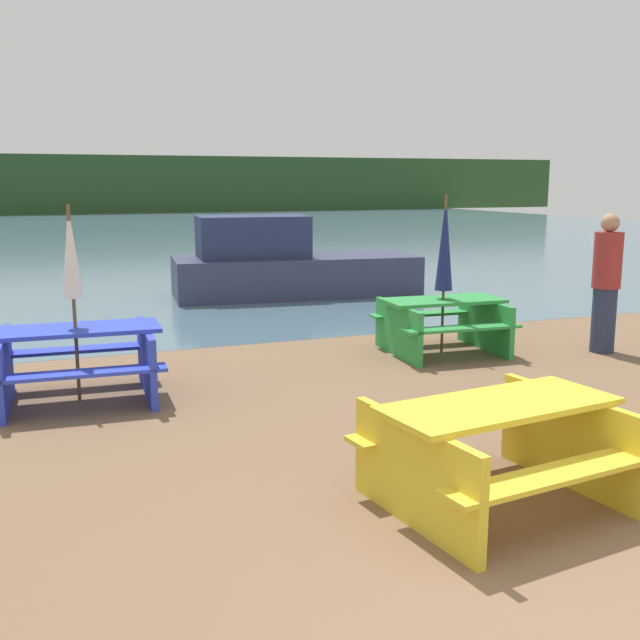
% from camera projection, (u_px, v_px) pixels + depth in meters
% --- Properties ---
extents(ground_plane, '(60.00, 60.00, 0.00)m').
position_uv_depth(ground_plane, '(627.00, 639.00, 3.75)').
color(ground_plane, brown).
extents(water, '(60.00, 50.00, 0.00)m').
position_uv_depth(water, '(89.00, 232.00, 33.30)').
color(water, slate).
rests_on(water, ground_plane).
extents(far_treeline, '(80.00, 1.60, 4.00)m').
position_uv_depth(far_treeline, '(63.00, 184.00, 51.22)').
color(far_treeline, '#284723').
rests_on(far_treeline, water).
extents(picnic_table_yellow, '(1.85, 1.57, 0.75)m').
position_uv_depth(picnic_table_yellow, '(498.00, 443.00, 5.23)').
color(picnic_table_yellow, yellow).
rests_on(picnic_table_yellow, ground_plane).
extents(picnic_table_blue, '(1.76, 1.46, 0.77)m').
position_uv_depth(picnic_table_blue, '(77.00, 357.00, 7.76)').
color(picnic_table_blue, blue).
rests_on(picnic_table_blue, ground_plane).
extents(picnic_table_green, '(1.64, 1.48, 0.73)m').
position_uv_depth(picnic_table_green, '(442.00, 320.00, 9.92)').
color(picnic_table_green, green).
rests_on(picnic_table_green, ground_plane).
extents(umbrella_navy, '(0.23, 0.23, 2.09)m').
position_uv_depth(umbrella_navy, '(445.00, 244.00, 9.73)').
color(umbrella_navy, brown).
rests_on(umbrella_navy, ground_plane).
extents(umbrella_white, '(0.21, 0.21, 2.03)m').
position_uv_depth(umbrella_white, '(71.00, 255.00, 7.56)').
color(umbrella_white, brown).
rests_on(umbrella_white, ground_plane).
extents(boat, '(4.98, 2.33, 1.59)m').
position_uv_depth(boat, '(285.00, 266.00, 14.90)').
color(boat, '#333856').
rests_on(boat, water).
extents(person, '(0.37, 0.37, 1.84)m').
position_uv_depth(person, '(606.00, 283.00, 9.88)').
color(person, '#283351').
rests_on(person, ground_plane).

